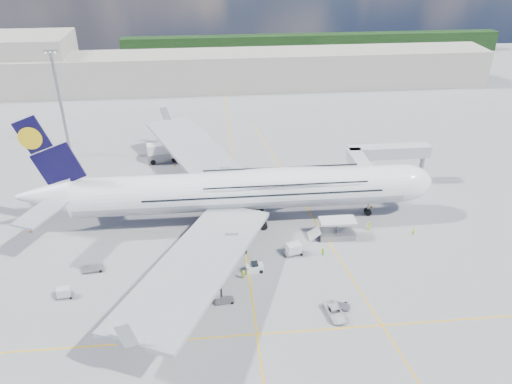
{
  "coord_description": "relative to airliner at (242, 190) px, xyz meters",
  "views": [
    {
      "loc": [
        -5.18,
        -71.52,
        51.97
      ],
      "look_at": [
        2.62,
        8.0,
        7.4
      ],
      "focal_mm": 35.0,
      "sensor_mm": 36.0,
      "label": 1
    }
  ],
  "objects": [
    {
      "name": "hangar",
      "position": [
        -70.26,
        90.0,
        2.13
      ],
      "size": [
        40.0,
        22.0,
        18.0
      ],
      "primitive_type": "cube",
      "color": "#B2AD9E",
      "rests_on": "ground"
    },
    {
      "name": "crew_van",
      "position": [
        23.31,
        -5.31,
        -6.08
      ],
      "size": [
        0.6,
        0.83,
        1.58
      ],
      "primitive_type": "imported",
      "rotation": [
        0.0,
        0.0,
        1.7
      ],
      "color": "#A8E618",
      "rests_on": "ground"
    },
    {
      "name": "dolly_back",
      "position": [
        -29.22,
        -19.24,
        -5.97
      ],
      "size": [
        2.78,
        1.68,
        1.67
      ],
      "rotation": [
        0.0,
        0.0,
        0.11
      ],
      "color": "gray",
      "rests_on": "ground"
    },
    {
      "name": "catering_truck_outer",
      "position": [
        -17.11,
        28.62,
        -4.78
      ],
      "size": [
        7.86,
        3.9,
        4.5
      ],
      "rotation": [
        0.0,
        0.0,
        0.17
      ],
      "color": "gray",
      "rests_on": "ground"
    },
    {
      "name": "cone_wing_left_inner",
      "position": [
        -10.86,
        16.69,
        -6.61
      ],
      "size": [
        0.42,
        0.42,
        0.53
      ],
      "color": "orange",
      "rests_on": "ground"
    },
    {
      "name": "airliner",
      "position": [
        0.0,
        0.0,
        0.0
      ],
      "size": [
        77.26,
        79.15,
        23.71
      ],
      "color": "white",
      "rests_on": "ground"
    },
    {
      "name": "service_van",
      "position": [
        11.58,
        -27.38,
        -6.2
      ],
      "size": [
        2.98,
        5.13,
        1.34
      ],
      "primitive_type": "imported",
      "rotation": [
        0.0,
        0.0,
        0.16
      ],
      "color": "silver",
      "rests_on": "ground"
    },
    {
      "name": "cone_wing_left_outer",
      "position": [
        -14.16,
        25.64,
        -6.6
      ],
      "size": [
        0.44,
        0.44,
        0.56
      ],
      "color": "orange",
      "rests_on": "ground"
    },
    {
      "name": "light_mast",
      "position": [
        -40.26,
        35.0,
        6.34
      ],
      "size": [
        3.0,
        0.7,
        25.5
      ],
      "color": "gray",
      "rests_on": "ground"
    },
    {
      "name": "terminal",
      "position": [
        -0.26,
        85.0,
        -0.87
      ],
      "size": [
        180.0,
        16.0,
        12.0
      ],
      "primitive_type": "cube",
      "color": "#B2AD9E",
      "rests_on": "ground"
    },
    {
      "name": "baggage_tug",
      "position": [
        0.78,
        -15.84,
        -6.08
      ],
      "size": [
        3.02,
        1.69,
        1.79
      ],
      "rotation": [
        0.0,
        0.0,
        0.13
      ],
      "color": "silver",
      "rests_on": "ground"
    },
    {
      "name": "crew_loader",
      "position": [
        12.97,
        -12.54,
        -6.09
      ],
      "size": [
        0.93,
        0.96,
        1.55
      ],
      "primitive_type": "imported",
      "rotation": [
        0.0,
        0.0,
        -0.89
      ],
      "color": "#B5FF1A",
      "rests_on": "ground"
    },
    {
      "name": "dolly_nose_near",
      "position": [
        8.01,
        -11.63,
        -5.74
      ],
      "size": [
        3.67,
        2.6,
        2.1
      ],
      "rotation": [
        0.0,
        0.0,
        0.28
      ],
      "color": "gray",
      "rests_on": "ground"
    },
    {
      "name": "dolly_nose_far",
      "position": [
        12.63,
        -25.68,
        -6.53
      ],
      "size": [
        3.39,
        2.65,
        0.44
      ],
      "rotation": [
        0.0,
        0.0,
        -0.4
      ],
      "color": "gray",
      "rests_on": "ground"
    },
    {
      "name": "tree_line",
      "position": [
        39.74,
        130.0,
        -2.87
      ],
      "size": [
        160.0,
        6.0,
        8.0
      ],
      "primitive_type": "cube",
      "color": "#193814",
      "rests_on": "ground"
    },
    {
      "name": "cone_tail",
      "position": [
        -39.95,
        -0.05,
        -6.59
      ],
      "size": [
        0.45,
        0.45,
        0.58
      ],
      "color": "orange",
      "rests_on": "ground"
    },
    {
      "name": "dolly_row_b",
      "position": [
        -8.18,
        -20.81,
        -6.56
      ],
      "size": [
        2.99,
        2.1,
        0.4
      ],
      "rotation": [
        0.0,
        0.0,
        0.26
      ],
      "color": "gray",
      "rests_on": "ground"
    },
    {
      "name": "cone_nose",
      "position": [
        26.26,
        2.39,
        -6.59
      ],
      "size": [
        0.46,
        0.46,
        0.58
      ],
      "color": "orange",
      "rests_on": "ground"
    },
    {
      "name": "taxi_line_main",
      "position": [
        -0.26,
        -10.0,
        -6.86
      ],
      "size": [
        0.25,
        220.0,
        0.01
      ],
      "primitive_type": "cube",
      "color": "#ECAD0C",
      "rests_on": "ground"
    },
    {
      "name": "crew_wing",
      "position": [
        -18.92,
        -21.15,
        -5.95
      ],
      "size": [
        0.87,
        1.16,
        1.84
      ],
      "primitive_type": "imported",
      "rotation": [
        0.0,
        0.0,
        1.13
      ],
      "color": "#D3FF1A",
      "rests_on": "ground"
    },
    {
      "name": "taxi_line_diag",
      "position": [
        13.74,
        -0.0,
        -6.86
      ],
      "size": [
        14.16,
        99.06,
        0.01
      ],
      "primitive_type": "cube",
      "rotation": [
        0.0,
        0.0,
        0.14
      ],
      "color": "#ECAD0C",
      "rests_on": "ground"
    },
    {
      "name": "taxi_line_cross",
      "position": [
        -0.26,
        -30.0,
        -6.86
      ],
      "size": [
        120.0,
        0.25,
        0.01
      ],
      "primitive_type": "cube",
      "color": "#ECAD0C",
      "rests_on": "ground"
    },
    {
      "name": "dolly_row_a",
      "position": [
        -26.08,
        -12.88,
        -6.48
      ],
      "size": [
        3.69,
        2.34,
        0.51
      ],
      "rotation": [
        0.0,
        0.0,
        0.15
      ],
      "color": "gray",
      "rests_on": "ground"
    },
    {
      "name": "ground",
      "position": [
        -0.26,
        -10.0,
        -6.87
      ],
      "size": [
        300.0,
        300.0,
        0.0
      ],
      "primitive_type": "plane",
      "color": "gray",
      "rests_on": "ground"
    },
    {
      "name": "dolly_row_c",
      "position": [
        -4.59,
        -22.81,
        -6.53
      ],
      "size": [
        3.19,
        2.04,
        0.44
      ],
      "rotation": [
        0.0,
        0.0,
        0.16
      ],
      "color": "gray",
      "rests_on": "ground"
    },
    {
      "name": "catering_truck_inner",
      "position": [
        -5.01,
        15.87,
        -4.9
      ],
      "size": [
        7.03,
        2.85,
        4.17
      ],
      "rotation": [
        0.0,
        0.0,
        0.04
      ],
      "color": "gray",
      "rests_on": "ground"
    },
    {
      "name": "cone_wing_right_outer",
      "position": [
        -17.54,
        -28.07,
        -6.58
      ],
      "size": [
        0.47,
        0.47,
        0.6
      ],
      "color": "orange",
      "rests_on": "ground"
    },
    {
      "name": "cargo_loader",
      "position": [
        16.56,
        -7.11,
        -5.62
      ],
      "size": [
        8.53,
        3.2,
        3.67
      ],
      "color": "silver",
      "rests_on": "ground"
    },
    {
      "name": "jet_bridge",
      "position": [
        29.55,
        10.94,
        -0.02
      ],
      "size": [
        18.8,
        12.1,
        8.5
      ],
      "color": "#B7B7BC",
      "rests_on": "ground"
    },
    {
      "name": "cone_wing_right_inner",
      "position": [
        -10.69,
        -20.15,
        -6.59
      ],
      "size": [
        0.45,
        0.45,
        0.57
      ],
      "color": "orange",
      "rests_on": "ground"
    },
    {
      "name": "crew_nose",
      "position": [
        30.91,
        -8.11,
        -5.97
      ],
      "size": [
        0.77,
        0.65,
        1.79
      ],
      "primitive_type": "imported",
      "rotation": [
        0.0,
        0.0,
        0.41
      ],
      "color": "#BDFF1A",
      "rests_on": "ground"
    },
    {
      "name": "crew_tug",
      "position": [
        -1.2,
        -17.51,
        -6.04
      ],
      "size": [
        1.13,
        0.72,
        1.66
      ],
      "primitive_type": "imported",
      "rotation": [
        0.0,
        0.0,
        -0.1
      ],
      "color": "#B1DA17",
      "rests_on": "ground"
    }
  ]
}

